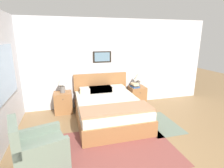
# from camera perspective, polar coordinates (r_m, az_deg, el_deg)

# --- Properties ---
(ground_plane) EXTENTS (16.00, 16.00, 0.00)m
(ground_plane) POSITION_cam_1_polar(r_m,az_deg,el_deg) (3.28, 8.00, -24.04)
(ground_plane) COLOR olive
(wall_back) EXTENTS (6.88, 0.09, 2.60)m
(wall_back) POSITION_cam_1_polar(r_m,az_deg,el_deg) (5.27, -3.50, 6.65)
(wall_back) COLOR silver
(wall_back) RESTS_ON ground_plane
(wall_left) EXTENTS (0.08, 5.15, 2.60)m
(wall_left) POSITION_cam_1_polar(r_m,az_deg,el_deg) (3.96, -32.60, 1.60)
(wall_left) COLOR silver
(wall_left) RESTS_ON ground_plane
(area_rug_main) EXTENTS (2.18, 1.63, 0.01)m
(area_rug_main) POSITION_cam_1_polar(r_m,az_deg,el_deg) (3.57, 1.73, -20.20)
(area_rug_main) COLOR brown
(area_rug_main) RESTS_ON ground_plane
(area_rug_bedside) EXTENTS (0.77, 1.21, 0.01)m
(area_rug_bedside) POSITION_cam_1_polar(r_m,az_deg,el_deg) (4.58, 15.21, -12.28)
(area_rug_bedside) COLOR slate
(area_rug_bedside) RESTS_ON ground_plane
(bed) EXTENTS (1.59, 2.08, 1.03)m
(bed) POSITION_cam_1_polar(r_m,az_deg,el_deg) (4.50, -1.10, -8.02)
(bed) COLOR #936038
(bed) RESTS_ON ground_plane
(armchair) EXTENTS (0.92, 0.84, 0.89)m
(armchair) POSITION_cam_1_polar(r_m,az_deg,el_deg) (3.21, -22.99, -19.61)
(armchair) COLOR slate
(armchair) RESTS_ON ground_plane
(nightstand_near_window) EXTENTS (0.48, 0.47, 0.59)m
(nightstand_near_window) POSITION_cam_1_polar(r_m,az_deg,el_deg) (5.12, -15.61, -5.81)
(nightstand_near_window) COLOR #936038
(nightstand_near_window) RESTS_ON ground_plane
(nightstand_by_door) EXTENTS (0.48, 0.47, 0.59)m
(nightstand_by_door) POSITION_cam_1_polar(r_m,az_deg,el_deg) (5.55, 8.16, -3.78)
(nightstand_by_door) COLOR #936038
(nightstand_by_door) RESTS_ON ground_plane
(table_lamp_near_window) EXTENTS (0.26, 0.26, 0.46)m
(table_lamp_near_window) POSITION_cam_1_polar(r_m,az_deg,el_deg) (4.94, -15.99, 0.61)
(table_lamp_near_window) COLOR slate
(table_lamp_near_window) RESTS_ON nightstand_near_window
(table_lamp_by_door) EXTENTS (0.26, 0.26, 0.46)m
(table_lamp_by_door) POSITION_cam_1_polar(r_m,az_deg,el_deg) (5.38, 8.54, 2.18)
(table_lamp_by_door) COLOR slate
(table_lamp_by_door) RESTS_ON nightstand_by_door
(book_thick_bottom) EXTENTS (0.25, 0.29, 0.04)m
(book_thick_bottom) POSITION_cam_1_polar(r_m,az_deg,el_deg) (5.37, 7.40, -0.89)
(book_thick_bottom) COLOR #335693
(book_thick_bottom) RESTS_ON nightstand_by_door
(book_hardcover_middle) EXTENTS (0.16, 0.27, 0.04)m
(book_hardcover_middle) POSITION_cam_1_polar(r_m,az_deg,el_deg) (5.37, 7.41, -0.53)
(book_hardcover_middle) COLOR #232328
(book_hardcover_middle) RESTS_ON book_thick_bottom
(book_novel_upper) EXTENTS (0.18, 0.27, 0.02)m
(book_novel_upper) POSITION_cam_1_polar(r_m,az_deg,el_deg) (5.36, 7.43, -0.22)
(book_novel_upper) COLOR beige
(book_novel_upper) RESTS_ON book_hardcover_middle
(book_slim_near_top) EXTENTS (0.21, 0.23, 0.04)m
(book_slim_near_top) POSITION_cam_1_polar(r_m,az_deg,el_deg) (5.35, 7.44, 0.10)
(book_slim_near_top) COLOR beige
(book_slim_near_top) RESTS_ON book_novel_upper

